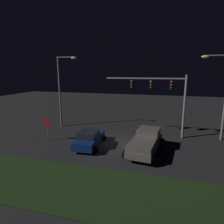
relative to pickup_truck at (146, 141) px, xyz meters
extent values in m
plane|color=black|center=(-3.13, 1.54, -1.00)|extent=(80.00, 80.00, 0.00)
cube|color=black|center=(-3.13, -6.44, -0.95)|extent=(27.41, 4.96, 0.10)
cube|color=#514C47|center=(-0.02, -0.17, -0.32)|extent=(2.64, 5.60, 0.55)
cube|color=#514C47|center=(0.12, 1.01, 0.38)|extent=(2.06, 2.11, 0.85)
cube|color=black|center=(0.12, 1.01, 0.50)|extent=(1.93, 1.72, 0.51)
cube|color=#514C47|center=(-0.15, -1.24, 0.18)|extent=(2.27, 3.24, 0.45)
cylinder|color=black|center=(-0.81, 1.88, -0.60)|extent=(0.80, 0.22, 0.80)
cylinder|color=black|center=(1.24, 1.63, -0.60)|extent=(0.80, 0.22, 0.80)
cylinder|color=black|center=(-1.28, -1.98, -0.60)|extent=(0.80, 0.22, 0.80)
cylinder|color=black|center=(0.76, -2.23, -0.60)|extent=(0.80, 0.22, 0.80)
cube|color=navy|center=(-5.18, -0.06, -0.39)|extent=(2.09, 4.51, 0.70)
cube|color=black|center=(-5.16, -0.31, 0.24)|extent=(1.73, 2.10, 0.55)
cylinder|color=black|center=(-6.20, 1.37, -0.68)|extent=(0.64, 0.22, 0.64)
cylinder|color=black|center=(-4.36, 1.49, -0.68)|extent=(0.64, 0.22, 0.64)
cylinder|color=black|center=(-6.00, -1.62, -0.68)|extent=(0.64, 0.22, 0.64)
cylinder|color=black|center=(-4.16, -1.49, -0.68)|extent=(0.64, 0.22, 0.64)
cylinder|color=slate|center=(3.32, 4.58, 2.25)|extent=(0.24, 0.24, 6.50)
cylinder|color=slate|center=(-0.78, 4.58, 5.10)|extent=(8.20, 0.18, 0.18)
cube|color=black|center=(1.92, 4.58, 4.50)|extent=(0.32, 0.44, 0.95)
sphere|color=red|center=(1.92, 4.35, 4.80)|extent=(0.22, 0.22, 0.22)
sphere|color=#59380A|center=(1.92, 4.35, 4.50)|extent=(0.22, 0.22, 0.22)
sphere|color=#0C4719|center=(1.92, 4.35, 4.20)|extent=(0.22, 0.22, 0.22)
cube|color=black|center=(-0.08, 4.58, 4.50)|extent=(0.32, 0.44, 0.95)
sphere|color=red|center=(-0.08, 4.35, 4.80)|extent=(0.22, 0.22, 0.22)
sphere|color=#59380A|center=(-0.08, 4.35, 4.50)|extent=(0.22, 0.22, 0.22)
sphere|color=#0C4719|center=(-0.08, 4.35, 4.20)|extent=(0.22, 0.22, 0.22)
cube|color=black|center=(-2.08, 4.58, 4.50)|extent=(0.32, 0.44, 0.95)
sphere|color=red|center=(-2.08, 4.35, 4.80)|extent=(0.22, 0.22, 0.22)
sphere|color=#59380A|center=(-2.08, 4.35, 4.50)|extent=(0.22, 0.22, 0.22)
sphere|color=#0C4719|center=(-2.08, 4.35, 4.20)|extent=(0.22, 0.22, 0.22)
cylinder|color=slate|center=(-11.17, 5.24, 3.30)|extent=(0.20, 0.20, 8.60)
cylinder|color=slate|center=(-10.13, 5.24, 7.45)|extent=(2.08, 0.12, 0.12)
ellipsoid|color=#F9CC72|center=(-9.09, 5.24, 7.35)|extent=(0.70, 0.44, 0.30)
cylinder|color=slate|center=(5.99, 5.05, 7.31)|extent=(2.21, 0.12, 0.12)
ellipsoid|color=#F9CC72|center=(4.89, 5.05, 7.21)|extent=(0.70, 0.44, 0.30)
cylinder|color=slate|center=(-9.75, 0.20, 0.10)|extent=(0.07, 0.07, 2.20)
cylinder|color=#B20C0F|center=(-9.75, 0.17, 0.85)|extent=(0.76, 0.03, 0.76)
camera|label=1|loc=(1.35, -15.89, 5.84)|focal=30.90mm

